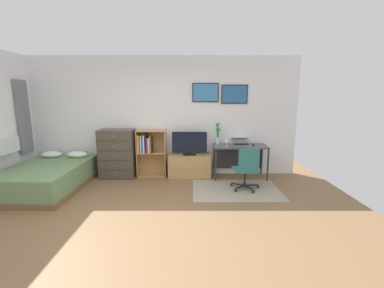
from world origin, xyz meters
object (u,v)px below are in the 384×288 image
object	(u,v)px
laptop	(241,142)
bamboo_vase	(218,133)
tv_stand	(190,166)
bookshelf	(149,149)
office_chair	(247,168)
bed	(49,177)
television	(190,144)
computer_mouse	(254,145)
dresser	(118,154)
desk	(240,151)
wine_glass	(227,140)

from	to	relation	value
laptop	bamboo_vase	xyz separation A→B (m)	(-0.51, 0.06, 0.18)
tv_stand	bookshelf	bearing A→B (deg)	176.77
tv_stand	office_chair	distance (m)	1.43
bed	bookshelf	distance (m)	2.08
office_chair	bookshelf	bearing A→B (deg)	149.85
bookshelf	office_chair	xyz separation A→B (m)	(2.04, -0.92, -0.17)
television	computer_mouse	world-z (taller)	television
television	laptop	world-z (taller)	television
dresser	laptop	xyz separation A→B (m)	(2.78, 0.07, 0.26)
bookshelf	tv_stand	bearing A→B (deg)	-3.23
bed	desk	bearing A→B (deg)	12.00
dresser	bookshelf	size ratio (longest dim) A/B	1.02
bed	television	distance (m)	2.95
computer_mouse	desk	bearing A→B (deg)	167.14
dresser	desk	xyz separation A→B (m)	(2.75, 0.02, 0.06)
desk	wine_glass	distance (m)	0.45
bed	computer_mouse	xyz separation A→B (m)	(4.22, 0.71, 0.51)
laptop	dresser	bearing A→B (deg)	178.60
wine_glass	bamboo_vase	bearing A→B (deg)	121.09
computer_mouse	wine_glass	distance (m)	0.63
tv_stand	television	distance (m)	0.52
dresser	laptop	bearing A→B (deg)	1.43
desk	television	bearing A→B (deg)	-178.82
desk	tv_stand	bearing A→B (deg)	-179.95
laptop	computer_mouse	world-z (taller)	laptop
bookshelf	wine_glass	bearing A→B (deg)	-7.30
dresser	desk	world-z (taller)	dresser
computer_mouse	bamboo_vase	distance (m)	0.83
dresser	bamboo_vase	size ratio (longest dim) A/B	2.22
computer_mouse	tv_stand	bearing A→B (deg)	177.34
television	bamboo_vase	xyz separation A→B (m)	(0.64, 0.13, 0.21)
dresser	tv_stand	bearing A→B (deg)	0.53
tv_stand	television	size ratio (longest dim) A/B	1.22
television	tv_stand	bearing A→B (deg)	90.00
wine_glass	laptop	bearing A→B (deg)	33.25
tv_stand	desk	size ratio (longest dim) A/B	0.80
wine_glass	television	bearing A→B (deg)	169.64
office_chair	wine_glass	distance (m)	0.87
bookshelf	wine_glass	world-z (taller)	bookshelf
bamboo_vase	wine_glass	xyz separation A→B (m)	(0.17, -0.28, -0.11)
desk	laptop	size ratio (longest dim) A/B	2.79
bed	tv_stand	xyz separation A→B (m)	(2.80, 0.78, 0.01)
dresser	bookshelf	distance (m)	0.71
desk	laptop	world-z (taller)	laptop
bed	bamboo_vase	world-z (taller)	bamboo_vase
bookshelf	tv_stand	xyz separation A→B (m)	(0.93, -0.05, -0.37)
bed	wine_glass	distance (m)	3.72
computer_mouse	bed	bearing A→B (deg)	-170.44
tv_stand	laptop	xyz separation A→B (m)	(1.15, 0.05, 0.55)
television	laptop	bearing A→B (deg)	3.80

